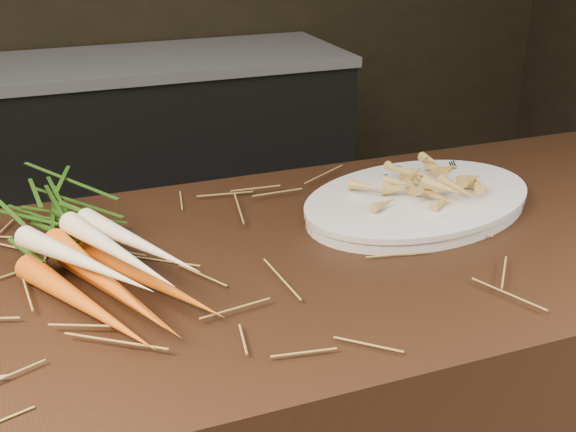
# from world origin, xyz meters

# --- Properties ---
(back_counter) EXTENTS (1.82, 0.62, 0.84)m
(back_counter) POSITION_xyz_m (0.30, 2.18, 0.42)
(back_counter) COLOR black
(back_counter) RESTS_ON ground
(straw_bedding) EXTENTS (1.40, 0.60, 0.02)m
(straw_bedding) POSITION_xyz_m (0.00, 0.30, 0.91)
(straw_bedding) COLOR olive
(straw_bedding) RESTS_ON main_counter
(root_veg_bunch) EXTENTS (0.37, 0.57, 0.10)m
(root_veg_bunch) POSITION_xyz_m (-0.04, 0.39, 0.95)
(root_veg_bunch) COLOR #E05D00
(root_veg_bunch) RESTS_ON main_counter
(serving_platter) EXTENTS (0.51, 0.41, 0.02)m
(serving_platter) POSITION_xyz_m (0.58, 0.38, 0.91)
(serving_platter) COLOR white
(serving_platter) RESTS_ON main_counter
(roasted_veg_heap) EXTENTS (0.26, 0.21, 0.05)m
(roasted_veg_heap) POSITION_xyz_m (0.58, 0.38, 0.95)
(roasted_veg_heap) COLOR #C59042
(roasted_veg_heap) RESTS_ON serving_platter
(serving_fork) EXTENTS (0.09, 0.16, 0.00)m
(serving_fork) POSITION_xyz_m (0.74, 0.40, 0.93)
(serving_fork) COLOR silver
(serving_fork) RESTS_ON serving_platter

